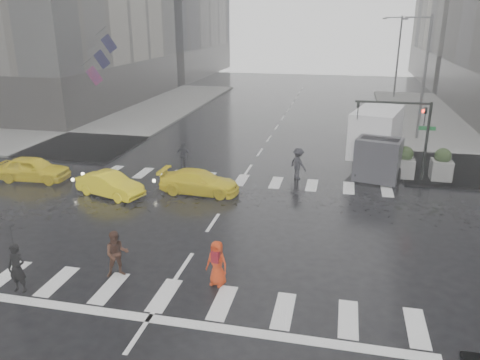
% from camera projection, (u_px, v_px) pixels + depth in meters
% --- Properties ---
extents(ground, '(120.00, 120.00, 0.00)m').
position_uv_depth(ground, '(213.00, 223.00, 21.14)').
color(ground, black).
rests_on(ground, ground).
extents(sidewalk_nw, '(35.00, 35.00, 0.15)m').
position_uv_depth(sidewalk_nw, '(54.00, 122.00, 41.24)').
color(sidewalk_nw, slate).
rests_on(sidewalk_nw, ground).
extents(road_markings, '(18.00, 48.00, 0.01)m').
position_uv_depth(road_markings, '(213.00, 222.00, 21.13)').
color(road_markings, silver).
rests_on(road_markings, ground).
extents(traffic_signal_pole, '(4.45, 0.42, 4.50)m').
position_uv_depth(traffic_signal_pole, '(409.00, 125.00, 25.62)').
color(traffic_signal_pole, black).
rests_on(traffic_signal_pole, ground).
extents(street_lamp_near, '(2.15, 0.22, 9.00)m').
position_uv_depth(street_lamp_near, '(423.00, 73.00, 33.89)').
color(street_lamp_near, '#59595B').
rests_on(street_lamp_near, ground).
extents(street_lamp_far, '(2.15, 0.22, 9.00)m').
position_uv_depth(street_lamp_far, '(397.00, 54.00, 52.33)').
color(street_lamp_far, '#59595B').
rests_on(street_lamp_far, ground).
extents(planter_west, '(1.10, 1.10, 1.80)m').
position_uv_depth(planter_west, '(368.00, 160.00, 26.94)').
color(planter_west, slate).
rests_on(planter_west, ground).
extents(planter_mid, '(1.10, 1.10, 1.80)m').
position_uv_depth(planter_mid, '(404.00, 163.00, 26.54)').
color(planter_mid, slate).
rests_on(planter_mid, ground).
extents(planter_east, '(1.10, 1.10, 1.80)m').
position_uv_depth(planter_east, '(442.00, 165.00, 26.13)').
color(planter_east, slate).
rests_on(planter_east, ground).
extents(flag_cluster, '(2.87, 3.06, 4.69)m').
position_uv_depth(flag_cluster, '(99.00, 57.00, 39.43)').
color(flag_cluster, '#59595B').
rests_on(flag_cluster, ground).
extents(pedestrian_black, '(0.96, 0.98, 2.43)m').
position_uv_depth(pedestrian_black, '(14.00, 249.00, 15.34)').
color(pedestrian_black, black).
rests_on(pedestrian_black, ground).
extents(pedestrian_brown, '(1.06, 0.99, 1.73)m').
position_uv_depth(pedestrian_brown, '(117.00, 254.00, 16.52)').
color(pedestrian_brown, '#422417').
rests_on(pedestrian_brown, ground).
extents(pedestrian_orange, '(0.90, 0.70, 1.63)m').
position_uv_depth(pedestrian_orange, '(217.00, 263.00, 15.99)').
color(pedestrian_orange, red).
rests_on(pedestrian_orange, ground).
extents(pedestrian_far_a, '(0.95, 0.59, 1.62)m').
position_uv_depth(pedestrian_far_a, '(184.00, 155.00, 28.56)').
color(pedestrian_far_a, black).
rests_on(pedestrian_far_a, ground).
extents(pedestrian_far_b, '(1.31, 1.25, 1.81)m').
position_uv_depth(pedestrian_far_b, '(298.00, 164.00, 26.63)').
color(pedestrian_far_b, black).
rests_on(pedestrian_far_b, ground).
extents(taxi_front, '(4.16, 1.88, 1.38)m').
position_uv_depth(taxi_front, '(33.00, 169.00, 26.40)').
color(taxi_front, yellow).
rests_on(taxi_front, ground).
extents(taxi_mid, '(3.94, 2.33, 1.23)m').
position_uv_depth(taxi_mid, '(110.00, 185.00, 24.14)').
color(taxi_mid, yellow).
rests_on(taxi_mid, ground).
extents(taxi_rear, '(3.77, 1.80, 1.23)m').
position_uv_depth(taxi_rear, '(199.00, 182.00, 24.53)').
color(taxi_rear, yellow).
rests_on(taxi_rear, ground).
extents(box_truck, '(2.47, 6.58, 3.49)m').
position_uv_depth(box_truck, '(377.00, 139.00, 28.12)').
color(box_truck, silver).
rests_on(box_truck, ground).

